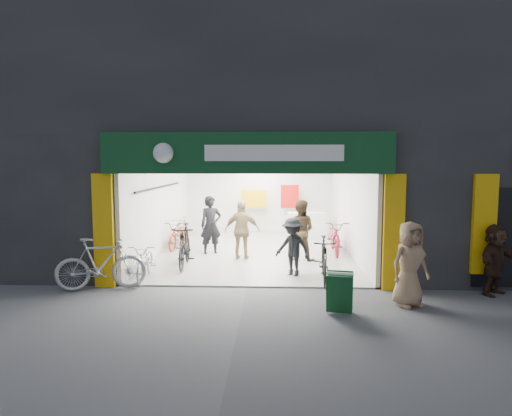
# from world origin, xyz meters

# --- Properties ---
(ground) EXTENTS (60.00, 60.00, 0.00)m
(ground) POSITION_xyz_m (0.00, 0.00, 0.00)
(ground) COLOR #56565B
(ground) RESTS_ON ground
(building) EXTENTS (17.00, 10.27, 8.00)m
(building) POSITION_xyz_m (0.91, 4.99, 4.31)
(building) COLOR #232326
(building) RESTS_ON ground
(bike_left_front) EXTENTS (0.74, 1.77, 0.91)m
(bike_left_front) POSITION_xyz_m (-2.50, 0.60, 0.45)
(bike_left_front) COLOR #B0B0B5
(bike_left_front) RESTS_ON ground
(bike_left_midfront) EXTENTS (0.68, 2.01, 1.19)m
(bike_left_midfront) POSITION_xyz_m (-1.80, 1.87, 0.59)
(bike_left_midfront) COLOR black
(bike_left_midfront) RESTS_ON ground
(bike_left_midback) EXTENTS (0.86, 1.85, 0.94)m
(bike_left_midback) POSITION_xyz_m (-2.50, 4.49, 0.47)
(bike_left_midback) COLOR maroon
(bike_left_midback) RESTS_ON ground
(bike_left_back) EXTENTS (0.62, 1.71, 1.01)m
(bike_left_back) POSITION_xyz_m (-2.50, 4.97, 0.50)
(bike_left_back) COLOR #A6A6AB
(bike_left_back) RESTS_ON ground
(bike_right_front) EXTENTS (0.63, 1.82, 1.08)m
(bike_right_front) POSITION_xyz_m (1.80, 0.60, 0.54)
(bike_right_front) COLOR black
(bike_right_front) RESTS_ON ground
(bike_right_mid) EXTENTS (0.77, 2.04, 1.06)m
(bike_right_mid) POSITION_xyz_m (2.50, 3.90, 0.53)
(bike_right_mid) COLOR maroon
(bike_right_mid) RESTS_ON ground
(bike_right_back) EXTENTS (0.52, 1.67, 1.00)m
(bike_right_back) POSITION_xyz_m (2.50, 4.30, 0.50)
(bike_right_back) COLOR #AAAAAE
(bike_right_back) RESTS_ON ground
(parked_bike) EXTENTS (2.05, 1.09, 1.19)m
(parked_bike) POSITION_xyz_m (-3.25, -0.30, 0.59)
(parked_bike) COLOR #A8A8AD
(parked_bike) RESTS_ON ground
(customer_a) EXTENTS (0.78, 0.66, 1.81)m
(customer_a) POSITION_xyz_m (-1.33, 3.65, 0.91)
(customer_a) COLOR black
(customer_a) RESTS_ON ground
(customer_b) EXTENTS (1.00, 0.86, 1.78)m
(customer_b) POSITION_xyz_m (1.35, 2.85, 0.89)
(customer_b) COLOR #3D2E1B
(customer_b) RESTS_ON ground
(customer_c) EXTENTS (1.11, 1.01, 1.49)m
(customer_c) POSITION_xyz_m (1.07, 1.00, 0.75)
(customer_c) COLOR black
(customer_c) RESTS_ON ground
(customer_d) EXTENTS (1.06, 0.51, 1.75)m
(customer_d) POSITION_xyz_m (-0.32, 2.89, 0.88)
(customer_d) COLOR #977C58
(customer_d) RESTS_ON ground
(pedestrian_near) EXTENTS (0.98, 0.83, 1.70)m
(pedestrian_near) POSITION_xyz_m (3.30, -1.16, 0.85)
(pedestrian_near) COLOR #957457
(pedestrian_near) RESTS_ON ground
(pedestrian_far) EXTENTS (1.38, 1.27, 1.54)m
(pedestrian_far) POSITION_xyz_m (5.36, -0.30, 0.77)
(pedestrian_far) COLOR #311F16
(pedestrian_far) RESTS_ON ground
(sandwich_board) EXTENTS (0.58, 0.59, 0.76)m
(sandwich_board) POSITION_xyz_m (1.86, -1.64, 0.42)
(sandwich_board) COLOR #11441E
(sandwich_board) RESTS_ON ground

